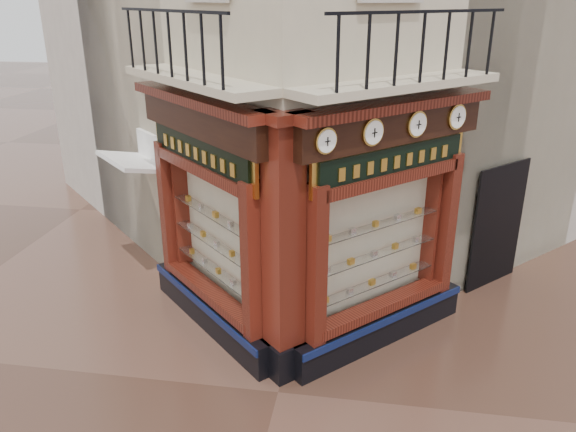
% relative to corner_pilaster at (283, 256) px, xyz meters
% --- Properties ---
extents(ground, '(80.00, 80.00, 0.00)m').
position_rel_corner_pilaster_xyz_m(ground, '(0.00, -0.50, -1.95)').
color(ground, '#472C21').
rests_on(ground, ground).
extents(shopfront_left, '(2.86, 2.86, 3.98)m').
position_rel_corner_pilaster_xyz_m(shopfront_left, '(-1.41, 1.07, 0.03)').
color(shopfront_left, black).
rests_on(shopfront_left, ground).
extents(shopfront_right, '(2.86, 2.86, 3.98)m').
position_rel_corner_pilaster_xyz_m(shopfront_right, '(1.41, 1.07, 0.03)').
color(shopfront_right, black).
rests_on(shopfront_right, ground).
extents(corner_pilaster, '(0.85, 0.85, 3.98)m').
position_rel_corner_pilaster_xyz_m(corner_pilaster, '(0.00, 0.00, 0.00)').
color(corner_pilaster, black).
rests_on(corner_pilaster, ground).
extents(balcony, '(5.94, 2.97, 1.03)m').
position_rel_corner_pilaster_xyz_m(balcony, '(0.00, 0.99, 2.27)').
color(balcony, '#BAAE91').
rests_on(balcony, ground).
extents(clock_a, '(0.28, 0.28, 0.34)m').
position_rel_corner_pilaster_xyz_m(clock_a, '(0.56, -0.04, 1.67)').
color(clock_a, gold).
rests_on(clock_a, ground).
extents(clock_b, '(0.30, 0.30, 0.38)m').
position_rel_corner_pilaster_xyz_m(clock_b, '(1.14, 0.54, 1.67)').
color(clock_b, gold).
rests_on(clock_b, ground).
extents(clock_c, '(0.31, 0.31, 0.39)m').
position_rel_corner_pilaster_xyz_m(clock_c, '(1.76, 1.16, 1.67)').
color(clock_c, gold).
rests_on(clock_c, ground).
extents(clock_d, '(0.31, 0.31, 0.39)m').
position_rel_corner_pilaster_xyz_m(clock_d, '(2.39, 1.79, 1.67)').
color(clock_d, gold).
rests_on(clock_d, ground).
extents(awning, '(1.72, 1.72, 0.27)m').
position_rel_corner_pilaster_xyz_m(awning, '(-3.29, 2.58, -1.95)').
color(awning, white).
rests_on(awning, ground).
extents(signboard_left, '(2.27, 2.27, 0.61)m').
position_rel_corner_pilaster_xyz_m(signboard_left, '(-1.46, 1.01, 1.15)').
color(signboard_left, gold).
rests_on(signboard_left, ground).
extents(signboard_right, '(2.20, 2.20, 0.59)m').
position_rel_corner_pilaster_xyz_m(signboard_right, '(1.46, 1.01, 1.15)').
color(signboard_right, gold).
rests_on(signboard_right, ground).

